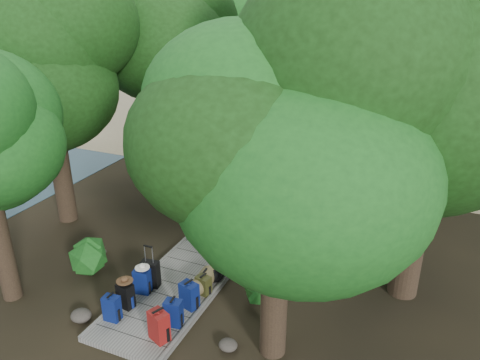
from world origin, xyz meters
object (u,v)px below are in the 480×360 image
at_px(backpack_right_c, 189,294).
at_px(duffel_right_black, 219,269).
at_px(backpack_left_c, 142,280).
at_px(lone_suitcase_on_sand, 307,149).
at_px(duffel_right_khaki, 204,280).
at_px(sun_lounger, 373,147).
at_px(kayak, 245,131).
at_px(backpack_left_a, 112,307).
at_px(backpack_right_a, 159,324).
at_px(backpack_right_d, 203,284).
at_px(suitcase_on_boardwalk, 150,274).
at_px(backpack_left_b, 126,294).
at_px(backpack_right_b, 173,312).

distance_m(backpack_right_c, duffel_right_black, 1.40).
distance_m(backpack_left_c, lone_suitcase_on_sand, 11.22).
bearing_deg(backpack_left_c, backpack_right_c, -12.17).
height_order(backpack_left_c, duffel_right_khaki, backpack_left_c).
bearing_deg(sun_lounger, kayak, -176.88).
bearing_deg(lone_suitcase_on_sand, backpack_left_a, -103.19).
relative_size(lone_suitcase_on_sand, kayak, 0.23).
distance_m(backpack_right_a, backpack_right_d, 1.78).
bearing_deg(kayak, backpack_right_d, -59.35).
relative_size(duffel_right_khaki, sun_lounger, 0.37).
height_order(backpack_right_c, suitcase_on_boardwalk, backpack_right_c).
bearing_deg(duffel_right_black, suitcase_on_boardwalk, -147.68).
bearing_deg(duffel_right_khaki, lone_suitcase_on_sand, 88.00).
relative_size(backpack_left_a, backpack_right_d, 1.28).
height_order(backpack_right_a, duffel_right_black, backpack_right_a).
distance_m(backpack_right_c, sun_lounger, 12.98).
bearing_deg(backpack_right_a, duffel_right_khaki, 112.03).
xyz_separation_m(backpack_right_a, kayak, (-4.10, 14.43, -0.33)).
bearing_deg(duffel_right_black, backpack_right_d, -96.77).
bearing_deg(backpack_right_a, backpack_right_c, 110.30).
relative_size(backpack_left_a, suitcase_on_boardwalk, 0.98).
bearing_deg(duffel_right_khaki, backpack_right_d, -72.06).
bearing_deg(suitcase_on_boardwalk, backpack_left_c, -103.86).
height_order(duffel_right_khaki, lone_suitcase_on_sand, lone_suitcase_on_sand).
height_order(backpack_left_b, duffel_right_black, backpack_left_b).
distance_m(backpack_right_a, backpack_right_b, 0.52).
relative_size(backpack_left_c, kayak, 0.23).
relative_size(backpack_left_b, backpack_left_c, 0.96).
xyz_separation_m(backpack_right_c, sun_lounger, (2.23, 12.79, -0.17)).
bearing_deg(lone_suitcase_on_sand, backpack_left_c, -103.40).
xyz_separation_m(backpack_left_a, backpack_right_a, (1.30, -0.12, 0.04)).
relative_size(backpack_right_b, kayak, 0.23).
distance_m(backpack_right_b, duffel_right_khaki, 1.49).
height_order(backpack_right_c, backpack_right_d, backpack_right_c).
distance_m(backpack_right_d, sun_lounger, 12.40).
relative_size(backpack_right_b, duffel_right_black, 1.10).
relative_size(backpack_right_b, backpack_right_d, 1.31).
relative_size(backpack_left_a, lone_suitcase_on_sand, 0.96).
distance_m(backpack_right_d, lone_suitcase_on_sand, 10.65).
xyz_separation_m(backpack_left_c, backpack_right_a, (1.25, -1.23, 0.03)).
height_order(backpack_left_b, backpack_right_c, backpack_right_c).
height_order(backpack_right_b, lone_suitcase_on_sand, backpack_right_b).
height_order(backpack_right_b, duffel_right_khaki, backpack_right_b).
xyz_separation_m(backpack_right_c, lone_suitcase_on_sand, (-0.36, 11.22, -0.10)).
distance_m(backpack_right_c, kayak, 13.88).
bearing_deg(backpack_right_d, sun_lounger, 92.84).
bearing_deg(backpack_right_d, backpack_left_a, -117.98).
bearing_deg(backpack_right_a, sun_lounger, 103.74).
relative_size(backpack_right_c, backpack_right_d, 1.33).
bearing_deg(lone_suitcase_on_sand, duffel_right_khaki, -96.69).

